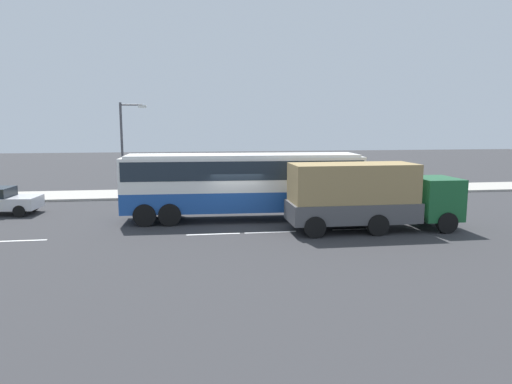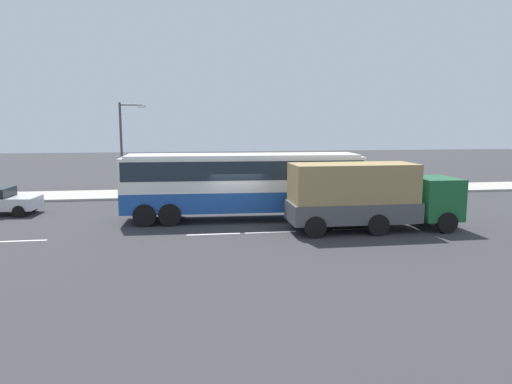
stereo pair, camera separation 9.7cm
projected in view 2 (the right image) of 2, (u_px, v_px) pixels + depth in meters
ground_plane at (236, 222)px, 23.44m from camera, size 120.00×120.00×0.00m
sidewalk_curb at (221, 192)px, 32.91m from camera, size 80.00×4.00×0.15m
lane_centreline at (169, 236)px, 20.51m from camera, size 37.48×0.16×0.01m
coach_bus at (243, 179)px, 23.72m from camera, size 12.24×3.02×3.39m
cargo_truck at (369, 195)px, 21.39m from camera, size 7.97×2.52×3.12m
pedestrian_near_curb at (150, 178)px, 32.06m from camera, size 0.32×0.32×1.78m
street_lamp at (124, 143)px, 30.04m from camera, size 1.71×0.24×6.12m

